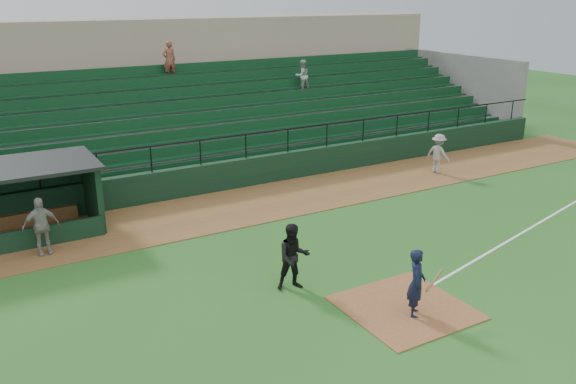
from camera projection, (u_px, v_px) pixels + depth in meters
ground at (380, 292)px, 15.96m from camera, size 90.00×90.00×0.00m
warning_track at (249, 205)px, 22.53m from camera, size 40.00×4.00×0.03m
home_plate_dirt at (405, 307)px, 15.14m from camera, size 3.00×3.00×0.03m
foul_line at (539, 223)px, 20.74m from camera, size 17.49×4.44×0.01m
stadium_structure at (171, 110)px, 28.74m from camera, size 38.00×13.08×6.40m
batter_at_plate at (417, 283)px, 14.55m from camera, size 1.17×0.77×1.78m
umpire at (294, 257)px, 15.88m from camera, size 1.07×0.93×1.87m
runner at (438, 154)px, 26.24m from camera, size 0.90×1.26×1.77m
dugout_player_a at (41, 226)px, 17.96m from camera, size 1.09×0.51×1.83m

